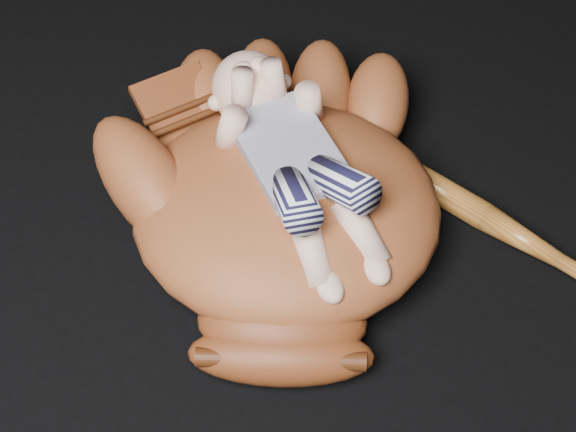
{
  "coord_description": "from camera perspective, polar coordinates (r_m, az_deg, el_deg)",
  "views": [
    {
      "loc": [
        -0.36,
        -0.51,
        0.93
      ],
      "look_at": [
        -0.15,
        0.11,
        0.09
      ],
      "focal_mm": 55.0,
      "sensor_mm": 36.0,
      "label": 1
    }
  ],
  "objects": [
    {
      "name": "newborn_baby",
      "position": [
        1.05,
        0.69,
        3.29
      ],
      "size": [
        0.2,
        0.38,
        0.15
      ],
      "primitive_type": null,
      "rotation": [
        0.0,
        0.0,
        0.08
      ],
      "color": "#DCA68D",
      "rests_on": "baseball_glove"
    },
    {
      "name": "baseball_glove",
      "position": [
        1.09,
        -0.1,
        1.07
      ],
      "size": [
        0.64,
        0.68,
        0.17
      ],
      "primitive_type": null,
      "rotation": [
        0.0,
        0.0,
        -0.37
      ],
      "color": "brown",
      "rests_on": "ground"
    },
    {
      "name": "baseball_bat",
      "position": [
        1.18,
        13.55,
        -0.62
      ],
      "size": [
        0.24,
        0.37,
        0.04
      ],
      "primitive_type": null,
      "rotation": [
        0.0,
        0.0,
        0.54
      ],
      "color": "brown",
      "rests_on": "ground"
    }
  ]
}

